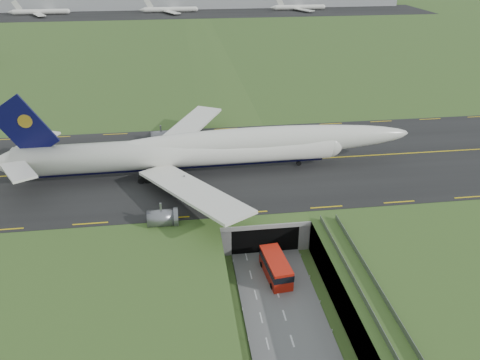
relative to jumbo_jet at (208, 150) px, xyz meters
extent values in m
plane|color=#345421|center=(8.18, -29.65, -11.13)|extent=(900.00, 900.00, 0.00)
cube|color=gray|center=(8.18, -29.65, -8.13)|extent=(800.00, 800.00, 6.00)
cube|color=slate|center=(8.18, -37.15, -11.03)|extent=(12.00, 75.00, 0.20)
cube|color=black|center=(8.18, 3.35, -5.04)|extent=(800.00, 44.00, 0.18)
cube|color=gray|center=(8.18, -10.65, -5.63)|extent=(16.00, 22.00, 1.00)
cube|color=gray|center=(1.18, -10.65, -8.13)|extent=(2.00, 22.00, 6.00)
cube|color=gray|center=(15.18, -10.65, -8.13)|extent=(2.00, 22.00, 6.00)
cube|color=black|center=(8.18, -15.65, -8.63)|extent=(12.00, 12.00, 5.00)
cube|color=#A8A8A3|center=(8.18, -21.70, -5.53)|extent=(17.00, 0.50, 0.80)
cube|color=#A8A8A3|center=(19.18, -48.15, -5.33)|extent=(3.00, 53.00, 0.50)
cube|color=gray|center=(17.78, -48.15, -4.58)|extent=(0.06, 53.00, 1.00)
cube|color=gray|center=(20.58, -48.15, -4.58)|extent=(0.06, 53.00, 1.00)
cylinder|color=#A8A8A3|center=(19.18, -45.65, -8.33)|extent=(0.90, 0.90, 5.60)
cylinder|color=#A8A8A3|center=(19.18, -33.65, -8.33)|extent=(0.90, 0.90, 5.60)
cylinder|color=white|center=(-6.13, -0.10, -0.25)|extent=(64.02, 7.11, 6.02)
sphere|color=white|center=(25.83, 0.44, -0.25)|extent=(6.00, 6.00, 5.90)
ellipsoid|color=white|center=(11.13, 0.19, 1.11)|extent=(65.13, 6.64, 6.32)
ellipsoid|color=black|center=(24.89, 0.42, 0.50)|extent=(4.26, 2.70, 2.11)
cylinder|color=#080832|center=(-6.13, -0.10, -2.59)|extent=(60.76, 3.56, 2.53)
cube|color=white|center=(-4.50, 14.97, -1.19)|extent=(19.42, 27.83, 2.53)
cube|color=white|center=(-35.38, 6.45, 1.16)|extent=(8.47, 11.14, 0.96)
cube|color=white|center=(-3.99, -15.11, -1.19)|extent=(20.14, 27.54, 2.53)
cube|color=white|center=(-35.14, -7.65, 1.16)|extent=(8.71, 11.10, 0.96)
cube|color=#080832|center=(-34.79, -0.59, 6.80)|extent=(11.97, 0.77, 13.30)
cylinder|color=gold|center=(-34.32, -0.59, 8.21)|extent=(2.64, 0.70, 2.63)
cylinder|color=slate|center=(-5.60, 8.84, -4.10)|extent=(4.94, 3.19, 3.10)
cylinder|color=slate|center=(-10.21, 18.63, -4.10)|extent=(4.94, 3.19, 3.10)
cylinder|color=slate|center=(-5.29, -9.02, -4.10)|extent=(4.94, 3.19, 3.10)
cylinder|color=slate|center=(-9.56, -18.97, -4.10)|extent=(4.94, 3.19, 3.10)
cylinder|color=black|center=(19.44, 0.33, -4.43)|extent=(1.04, 0.49, 1.03)
cube|color=black|center=(-10.36, -0.18, -4.29)|extent=(5.75, 6.68, 1.32)
cube|color=red|center=(8.69, -28.44, -9.21)|extent=(4.11, 8.90, 3.44)
cube|color=black|center=(8.69, -28.44, -8.52)|extent=(4.19, 9.03, 1.15)
cube|color=black|center=(8.69, -28.44, -10.64)|extent=(3.82, 8.31, 0.57)
cylinder|color=black|center=(7.51, -31.46, -10.50)|extent=(0.51, 1.07, 1.03)
cylinder|color=black|center=(6.90, -25.75, -10.50)|extent=(0.51, 1.07, 1.03)
cylinder|color=black|center=(10.48, -31.14, -10.50)|extent=(0.51, 1.07, 1.03)
cylinder|color=black|center=(9.87, -25.43, -10.50)|extent=(0.51, 1.07, 1.03)
cube|color=black|center=(8.18, 240.35, -4.99)|extent=(320.00, 50.00, 0.08)
cylinder|color=white|center=(-91.23, 245.35, -2.95)|extent=(34.00, 3.20, 3.20)
cylinder|color=white|center=(-7.77, 245.35, -2.95)|extent=(34.00, 3.20, 3.20)
cylinder|color=white|center=(80.92, 245.35, -2.95)|extent=(34.00, 3.20, 3.20)
ellipsoid|color=#55665F|center=(128.18, 400.35, -15.13)|extent=(260.00, 91.00, 44.00)
camera|label=1|loc=(-5.29, -88.60, 38.54)|focal=35.00mm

